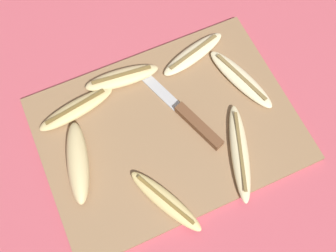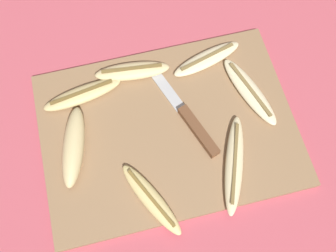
{
  "view_description": "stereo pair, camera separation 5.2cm",
  "coord_description": "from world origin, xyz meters",
  "px_view_note": "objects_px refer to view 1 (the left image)",
  "views": [
    {
      "loc": [
        -0.12,
        -0.27,
        0.75
      ],
      "look_at": [
        0.0,
        0.0,
        0.02
      ],
      "focal_mm": 42.0,
      "sensor_mm": 36.0,
      "label": 1
    },
    {
      "loc": [
        -0.07,
        -0.28,
        0.75
      ],
      "look_at": [
        0.0,
        0.0,
        0.02
      ],
      "focal_mm": 42.0,
      "sensor_mm": 36.0,
      "label": 2
    }
  ],
  "objects_px": {
    "banana_cream_curved": "(240,152)",
    "banana_ripe_center": "(122,78)",
    "knife": "(192,120)",
    "banana_bright_far": "(241,79)",
    "banana_golden_short": "(165,201)",
    "banana_spotted_left": "(76,109)",
    "banana_mellow_near": "(77,161)",
    "banana_pale_long": "(193,54)"
  },
  "relations": [
    {
      "from": "knife",
      "to": "banana_spotted_left",
      "type": "xyz_separation_m",
      "value": [
        -0.2,
        0.12,
        0.0
      ]
    },
    {
      "from": "knife",
      "to": "banana_golden_short",
      "type": "distance_m",
      "value": 0.17
    },
    {
      "from": "banana_spotted_left",
      "to": "banana_cream_curved",
      "type": "xyz_separation_m",
      "value": [
        0.26,
        -0.22,
        0.0
      ]
    },
    {
      "from": "knife",
      "to": "banana_golden_short",
      "type": "xyz_separation_m",
      "value": [
        -0.12,
        -0.13,
        0.0
      ]
    },
    {
      "from": "knife",
      "to": "banana_mellow_near",
      "type": "bearing_deg",
      "value": 158.64
    },
    {
      "from": "banana_cream_curved",
      "to": "banana_mellow_near",
      "type": "height_order",
      "value": "banana_mellow_near"
    },
    {
      "from": "banana_golden_short",
      "to": "banana_ripe_center",
      "type": "height_order",
      "value": "banana_ripe_center"
    },
    {
      "from": "banana_pale_long",
      "to": "banana_bright_far",
      "type": "bearing_deg",
      "value": -56.25
    },
    {
      "from": "banana_golden_short",
      "to": "banana_spotted_left",
      "type": "height_order",
      "value": "same"
    },
    {
      "from": "banana_golden_short",
      "to": "banana_pale_long",
      "type": "relative_size",
      "value": 1.0
    },
    {
      "from": "banana_golden_short",
      "to": "banana_bright_far",
      "type": "bearing_deg",
      "value": 34.28
    },
    {
      "from": "banana_mellow_near",
      "to": "banana_pale_long",
      "type": "height_order",
      "value": "banana_mellow_near"
    },
    {
      "from": "banana_mellow_near",
      "to": "banana_spotted_left",
      "type": "bearing_deg",
      "value": 72.58
    },
    {
      "from": "banana_pale_long",
      "to": "banana_cream_curved",
      "type": "bearing_deg",
      "value": -93.51
    },
    {
      "from": "banana_pale_long",
      "to": "banana_golden_short",
      "type": "bearing_deg",
      "value": -124.76
    },
    {
      "from": "banana_golden_short",
      "to": "banana_mellow_near",
      "type": "distance_m",
      "value": 0.18
    },
    {
      "from": "banana_mellow_near",
      "to": "banana_golden_short",
      "type": "bearing_deg",
      "value": -48.04
    },
    {
      "from": "banana_bright_far",
      "to": "banana_cream_curved",
      "type": "xyz_separation_m",
      "value": [
        -0.08,
        -0.14,
        0.0
      ]
    },
    {
      "from": "banana_bright_far",
      "to": "banana_cream_curved",
      "type": "relative_size",
      "value": 0.91
    },
    {
      "from": "knife",
      "to": "banana_cream_curved",
      "type": "relative_size",
      "value": 1.18
    },
    {
      "from": "knife",
      "to": "banana_mellow_near",
      "type": "height_order",
      "value": "banana_mellow_near"
    },
    {
      "from": "banana_bright_far",
      "to": "banana_mellow_near",
      "type": "relative_size",
      "value": 1.06
    },
    {
      "from": "banana_mellow_near",
      "to": "banana_ripe_center",
      "type": "xyz_separation_m",
      "value": [
        0.14,
        0.14,
        -0.01
      ]
    },
    {
      "from": "banana_cream_curved",
      "to": "banana_ripe_center",
      "type": "xyz_separation_m",
      "value": [
        -0.15,
        0.25,
        0.0
      ]
    },
    {
      "from": "banana_bright_far",
      "to": "banana_golden_short",
      "type": "bearing_deg",
      "value": -145.72
    },
    {
      "from": "banana_cream_curved",
      "to": "banana_ripe_center",
      "type": "distance_m",
      "value": 0.29
    },
    {
      "from": "banana_spotted_left",
      "to": "banana_cream_curved",
      "type": "distance_m",
      "value": 0.34
    },
    {
      "from": "banana_bright_far",
      "to": "banana_pale_long",
      "type": "height_order",
      "value": "same"
    },
    {
      "from": "banana_cream_curved",
      "to": "banana_ripe_center",
      "type": "relative_size",
      "value": 1.23
    },
    {
      "from": "knife",
      "to": "banana_ripe_center",
      "type": "height_order",
      "value": "banana_ripe_center"
    },
    {
      "from": "knife",
      "to": "banana_mellow_near",
      "type": "relative_size",
      "value": 1.39
    },
    {
      "from": "banana_golden_short",
      "to": "banana_ripe_center",
      "type": "xyz_separation_m",
      "value": [
        0.02,
        0.27,
        0.0
      ]
    },
    {
      "from": "banana_spotted_left",
      "to": "banana_golden_short",
      "type": "bearing_deg",
      "value": -70.09
    },
    {
      "from": "banana_spotted_left",
      "to": "banana_pale_long",
      "type": "height_order",
      "value": "banana_spotted_left"
    },
    {
      "from": "banana_spotted_left",
      "to": "banana_bright_far",
      "type": "relative_size",
      "value": 0.95
    },
    {
      "from": "banana_mellow_near",
      "to": "banana_pale_long",
      "type": "relative_size",
      "value": 1.03
    },
    {
      "from": "banana_pale_long",
      "to": "banana_spotted_left",
      "type": "bearing_deg",
      "value": -175.68
    },
    {
      "from": "banana_spotted_left",
      "to": "banana_mellow_near",
      "type": "relative_size",
      "value": 1.0
    },
    {
      "from": "knife",
      "to": "banana_bright_far",
      "type": "bearing_deg",
      "value": -1.95
    },
    {
      "from": "knife",
      "to": "banana_bright_far",
      "type": "xyz_separation_m",
      "value": [
        0.13,
        0.04,
        0.0
      ]
    },
    {
      "from": "banana_golden_short",
      "to": "banana_spotted_left",
      "type": "relative_size",
      "value": 0.97
    },
    {
      "from": "banana_ripe_center",
      "to": "banana_spotted_left",
      "type": "bearing_deg",
      "value": -165.65
    }
  ]
}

